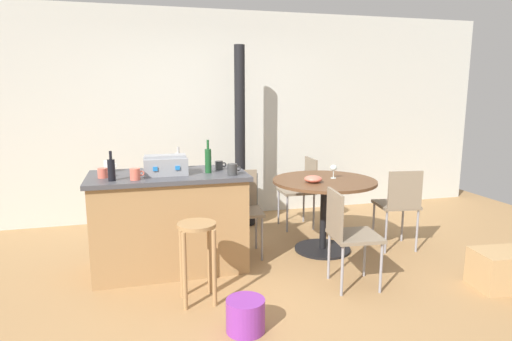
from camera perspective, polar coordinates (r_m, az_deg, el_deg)
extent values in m
plane|color=#A37A4C|center=(3.99, -0.42, -14.50)|extent=(8.80, 8.80, 0.00)
cube|color=beige|center=(5.86, -6.14, 7.12)|extent=(8.00, 0.10, 2.70)
cube|color=#A37A4C|center=(4.24, -11.18, -6.80)|extent=(1.38, 0.69, 0.88)
cube|color=#424247|center=(4.13, -11.41, -0.68)|extent=(1.44, 0.75, 0.04)
cylinder|color=#A37A4C|center=(3.72, -6.08, -11.25)|extent=(0.04, 0.04, 0.63)
cylinder|color=#A37A4C|center=(3.69, -9.67, -11.50)|extent=(0.04, 0.04, 0.63)
cylinder|color=#A37A4C|center=(3.48, -9.30, -12.89)|extent=(0.04, 0.04, 0.63)
cylinder|color=#A37A4C|center=(3.51, -5.46, -12.60)|extent=(0.04, 0.04, 0.63)
cylinder|color=#A37A4C|center=(3.48, -7.76, -7.05)|extent=(0.31, 0.31, 0.03)
cylinder|color=black|center=(4.79, 8.67, -10.08)|extent=(0.59, 0.59, 0.02)
cylinder|color=black|center=(4.68, 8.79, -5.98)|extent=(0.07, 0.07, 0.74)
cylinder|color=brown|center=(4.59, 8.92, -1.38)|extent=(1.08, 1.08, 0.03)
cube|color=#7F705B|center=(3.88, 12.82, -8.33)|extent=(0.44, 0.44, 0.03)
cube|color=#7F705B|center=(3.75, 10.23, -5.66)|extent=(0.06, 0.36, 0.40)
cylinder|color=gray|center=(4.05, 9.50, -10.91)|extent=(0.02, 0.02, 0.44)
cylinder|color=gray|center=(3.75, 11.19, -12.73)|extent=(0.02, 0.02, 0.44)
cylinder|color=gray|center=(3.88, 16.01, -12.16)|extent=(0.02, 0.02, 0.44)
cylinder|color=gray|center=(4.16, 14.01, -10.46)|extent=(0.02, 0.02, 0.44)
cube|color=#7F705B|center=(4.93, 17.80, -4.27)|extent=(0.45, 0.45, 0.03)
cube|color=#7F705B|center=(4.71, 18.89, -2.48)|extent=(0.36, 0.07, 0.40)
cylinder|color=gray|center=(4.78, 16.62, -7.72)|extent=(0.02, 0.02, 0.46)
cylinder|color=gray|center=(4.92, 20.28, -7.41)|extent=(0.02, 0.02, 0.46)
cylinder|color=gray|center=(5.21, 18.58, -6.32)|extent=(0.02, 0.02, 0.46)
cylinder|color=gray|center=(5.07, 15.09, -6.57)|extent=(0.02, 0.02, 0.46)
cube|color=#7F705B|center=(5.42, 5.26, -2.65)|extent=(0.40, 0.40, 0.03)
cube|color=#7F705B|center=(5.44, 7.17, -0.47)|extent=(0.03, 0.36, 0.40)
cylinder|color=gray|center=(5.38, 7.55, -5.40)|extent=(0.02, 0.02, 0.45)
cylinder|color=gray|center=(5.69, 6.25, -4.50)|extent=(0.02, 0.02, 0.45)
cylinder|color=gray|center=(5.58, 2.97, -4.76)|extent=(0.02, 0.02, 0.45)
cylinder|color=gray|center=(5.27, 4.10, -5.69)|extent=(0.02, 0.02, 0.45)
cube|color=#7F705B|center=(4.46, -1.77, -5.43)|extent=(0.43, 0.43, 0.03)
cube|color=#7F705B|center=(4.59, -2.12, -2.39)|extent=(0.36, 0.06, 0.40)
cylinder|color=gray|center=(4.72, 0.01, -7.58)|extent=(0.02, 0.02, 0.45)
cylinder|color=gray|center=(4.67, -4.14, -7.78)|extent=(0.02, 0.02, 0.45)
cylinder|color=gray|center=(4.35, -3.67, -9.16)|extent=(0.02, 0.02, 0.45)
cylinder|color=gray|center=(4.40, 0.79, -8.92)|extent=(0.02, 0.02, 0.45)
cylinder|color=black|center=(5.65, -2.04, -6.57)|extent=(0.37, 0.37, 0.06)
cylinder|color=black|center=(5.57, -2.06, -3.39)|extent=(0.44, 0.44, 0.59)
cube|color=#2D2826|center=(5.36, -1.53, -3.93)|extent=(0.20, 0.02, 0.20)
cylinder|color=black|center=(5.41, -2.14, 7.79)|extent=(0.13, 0.13, 1.58)
cube|color=gray|center=(4.07, -11.73, 0.57)|extent=(0.39, 0.24, 0.16)
cube|color=gray|center=(4.06, -11.77, 1.83)|extent=(0.37, 0.15, 0.02)
cube|color=blue|center=(3.94, -13.02, 0.20)|extent=(0.04, 0.01, 0.04)
cube|color=blue|center=(3.95, -10.21, 0.33)|extent=(0.04, 0.01, 0.04)
cylinder|color=black|center=(3.91, -18.36, 0.04)|extent=(0.06, 0.06, 0.19)
cylinder|color=black|center=(3.89, -18.47, 1.91)|extent=(0.02, 0.02, 0.07)
cylinder|color=#B7B2AD|center=(4.34, -10.09, 1.22)|extent=(0.07, 0.07, 0.16)
cylinder|color=#B7B2AD|center=(4.33, -10.14, 2.64)|extent=(0.03, 0.03, 0.06)
cylinder|color=#194C23|center=(4.09, -6.27, 1.24)|extent=(0.06, 0.06, 0.22)
cylinder|color=#194C23|center=(4.07, -6.31, 3.39)|extent=(0.02, 0.02, 0.09)
cylinder|color=#383838|center=(3.97, -3.12, 0.14)|extent=(0.09, 0.09, 0.10)
torus|color=#383838|center=(3.98, -2.32, 0.25)|extent=(0.05, 0.01, 0.05)
cylinder|color=#383838|center=(4.26, -4.87, 0.68)|extent=(0.08, 0.08, 0.08)
torus|color=#383838|center=(4.27, -4.20, 0.77)|extent=(0.05, 0.01, 0.05)
cylinder|color=white|center=(4.34, -18.68, 0.51)|extent=(0.09, 0.09, 0.11)
torus|color=white|center=(4.34, -17.96, 0.62)|extent=(0.05, 0.01, 0.05)
cylinder|color=#DB6651|center=(4.07, -19.39, -0.31)|extent=(0.09, 0.09, 0.09)
torus|color=#DB6651|center=(4.07, -18.62, -0.21)|extent=(0.05, 0.01, 0.05)
cylinder|color=#DB6651|center=(3.90, -15.52, -0.46)|extent=(0.09, 0.09, 0.10)
torus|color=#DB6651|center=(3.90, -14.71, -0.35)|extent=(0.05, 0.01, 0.05)
cylinder|color=silver|center=(4.68, 10.06, -0.97)|extent=(0.06, 0.06, 0.00)
cylinder|color=silver|center=(4.67, 10.07, -0.46)|extent=(0.01, 0.01, 0.08)
ellipsoid|color=silver|center=(4.66, 10.10, 0.36)|extent=(0.07, 0.07, 0.06)
ellipsoid|color=#DB6651|center=(4.43, 7.48, -1.11)|extent=(0.18, 0.18, 0.07)
cube|color=tan|center=(4.39, 29.31, -11.21)|extent=(0.48, 0.39, 0.33)
cylinder|color=purple|center=(3.24, -1.38, -18.38)|extent=(0.28, 0.28, 0.24)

